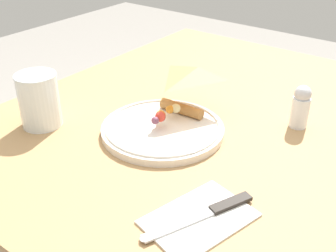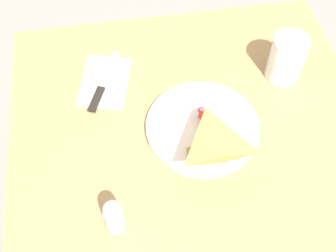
# 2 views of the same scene
# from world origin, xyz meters

# --- Properties ---
(dining_table) EXTENTS (1.08, 0.85, 0.72)m
(dining_table) POSITION_xyz_m (0.00, 0.00, 0.62)
(dining_table) COLOR #A87F51
(dining_table) RESTS_ON ground_plane
(plate_pizza) EXTENTS (0.26, 0.26, 0.05)m
(plate_pizza) POSITION_xyz_m (0.13, -0.02, 0.74)
(plate_pizza) COLOR silver
(plate_pizza) RESTS_ON dining_table
(milk_glass) EXTENTS (0.09, 0.09, 0.12)m
(milk_glass) POSITION_xyz_m (0.26, -0.26, 0.78)
(milk_glass) COLOR white
(milk_glass) RESTS_ON dining_table
(napkin_folded) EXTENTS (0.19, 0.15, 0.00)m
(napkin_folded) POSITION_xyz_m (0.31, 0.19, 0.73)
(napkin_folded) COLOR white
(napkin_folded) RESTS_ON dining_table
(butter_knife) EXTENTS (0.20, 0.10, 0.01)m
(butter_knife) POSITION_xyz_m (0.30, 0.20, 0.73)
(butter_knife) COLOR black
(butter_knife) RESTS_ON napkin_folded
(salt_shaker) EXTENTS (0.04, 0.04, 0.10)m
(salt_shaker) POSITION_xyz_m (-0.07, 0.20, 0.77)
(salt_shaker) COLOR white
(salt_shaker) RESTS_ON dining_table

